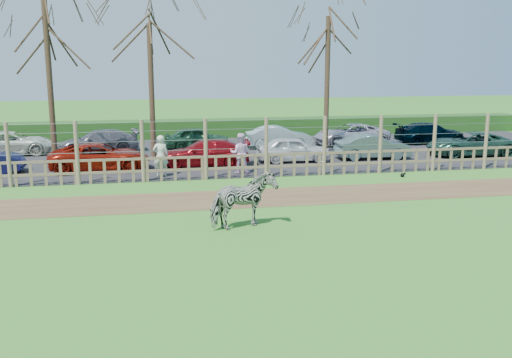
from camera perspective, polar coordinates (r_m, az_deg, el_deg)
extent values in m
plane|color=#509D3A|center=(15.63, -1.86, -5.91)|extent=(120.00, 120.00, 0.00)
cube|color=brown|center=(19.93, -3.93, -2.06)|extent=(34.00, 2.80, 0.01)
cube|color=#232326|center=(29.69, -6.34, 2.47)|extent=(44.00, 13.00, 0.04)
cube|color=#1E4716|center=(36.54, -7.28, 4.99)|extent=(46.00, 2.00, 1.10)
cube|color=brown|center=(23.24, -5.02, 1.02)|extent=(30.00, 0.06, 0.10)
cube|color=brown|center=(23.15, -5.04, 2.23)|extent=(30.00, 0.06, 0.10)
cylinder|color=brown|center=(23.55, -23.53, 2.21)|extent=(0.16, 0.16, 2.50)
cylinder|color=brown|center=(23.14, -17.47, 2.49)|extent=(0.16, 0.16, 2.50)
cylinder|color=brown|center=(22.98, -11.27, 2.74)|extent=(0.16, 0.16, 2.50)
cylinder|color=brown|center=(23.10, -5.05, 2.97)|extent=(0.16, 0.16, 2.50)
cylinder|color=brown|center=(23.49, 1.03, 3.15)|extent=(0.16, 0.16, 2.50)
cylinder|color=brown|center=(24.13, 6.86, 3.30)|extent=(0.16, 0.16, 2.50)
cylinder|color=brown|center=(25.01, 12.33, 3.40)|extent=(0.16, 0.16, 2.50)
cylinder|color=brown|center=(26.09, 17.39, 3.47)|extent=(0.16, 0.16, 2.50)
cylinder|color=brown|center=(27.36, 22.01, 3.51)|extent=(0.16, 0.16, 2.50)
cylinder|color=gray|center=(23.10, -5.05, 2.97)|extent=(30.00, 0.02, 0.02)
cylinder|color=gray|center=(23.05, -5.07, 3.95)|extent=(30.00, 0.02, 0.02)
cylinder|color=gray|center=(23.00, -5.09, 4.94)|extent=(30.00, 0.02, 0.02)
cylinder|color=gray|center=(22.96, -5.10, 5.81)|extent=(30.00, 0.02, 0.02)
cylinder|color=#3D2B1E|center=(27.55, -19.92, 8.95)|extent=(0.26, 0.26, 7.50)
cylinder|color=#3D2B1E|center=(28.26, -10.40, 8.48)|extent=(0.26, 0.26, 6.50)
cylinder|color=#3D2B1E|center=(30.23, 7.11, 9.24)|extent=(0.26, 0.26, 7.00)
imported|color=gray|center=(16.33, -1.29, -2.19)|extent=(2.10, 1.51, 1.62)
imported|color=beige|center=(23.90, -9.51, 2.30)|extent=(0.64, 0.43, 1.72)
imported|color=silver|center=(24.23, -1.59, 2.58)|extent=(0.95, 0.81, 1.72)
sphere|color=black|center=(24.52, 14.43, 0.39)|extent=(0.17, 0.17, 0.17)
sphere|color=black|center=(24.56, 14.66, 0.54)|extent=(0.09, 0.09, 0.09)
imported|color=maroon|center=(25.84, -15.35, 2.15)|extent=(4.39, 2.16, 1.20)
imported|color=maroon|center=(26.11, -5.20, 2.61)|extent=(4.27, 2.04, 1.20)
imported|color=white|center=(27.21, 3.73, 3.00)|extent=(3.58, 1.57, 1.20)
imported|color=#4F6868|center=(28.52, 11.59, 3.18)|extent=(3.68, 1.38, 1.20)
imported|color=#22493A|center=(30.85, 20.62, 3.30)|extent=(4.50, 2.41, 1.20)
imported|color=silver|center=(31.79, -23.24, 3.33)|extent=(4.46, 2.32, 1.20)
imported|color=slate|center=(30.94, -15.48, 3.64)|extent=(4.32, 2.19, 1.20)
imported|color=#235032|center=(31.32, -5.92, 4.10)|extent=(3.59, 1.60, 1.20)
imported|color=#ABC6C5|center=(31.66, 2.29, 4.23)|extent=(3.71, 1.47, 1.20)
imported|color=#B8B1C0|center=(33.21, 9.47, 4.43)|extent=(4.36, 2.09, 1.20)
imported|color=black|center=(34.95, 17.00, 4.43)|extent=(4.17, 1.76, 1.20)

